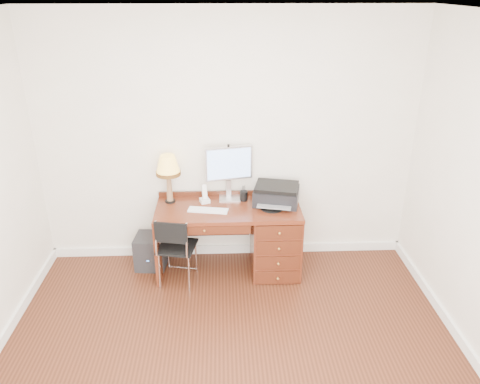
{
  "coord_description": "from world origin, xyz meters",
  "views": [
    {
      "loc": [
        -0.06,
        -2.95,
        2.88
      ],
      "look_at": [
        0.11,
        1.2,
        1.02
      ],
      "focal_mm": 35.0,
      "sensor_mm": 36.0,
      "label": 1
    }
  ],
  "objects_px": {
    "leg_lamp": "(168,168)",
    "phone": "(205,197)",
    "monitor": "(229,166)",
    "printer": "(276,194)",
    "chair": "(176,245)",
    "equipment_box": "(151,251)",
    "desk": "(259,235)"
  },
  "relations": [
    {
      "from": "monitor",
      "to": "printer",
      "type": "relative_size",
      "value": 1.11
    },
    {
      "from": "leg_lamp",
      "to": "phone",
      "type": "distance_m",
      "value": 0.49
    },
    {
      "from": "printer",
      "to": "chair",
      "type": "xyz_separation_m",
      "value": [
        -1.04,
        -0.35,
        -0.38
      ]
    },
    {
      "from": "equipment_box",
      "to": "monitor",
      "type": "bearing_deg",
      "value": 14.18
    },
    {
      "from": "chair",
      "to": "equipment_box",
      "type": "height_order",
      "value": "chair"
    },
    {
      "from": "printer",
      "to": "desk",
      "type": "bearing_deg",
      "value": -141.09
    },
    {
      "from": "monitor",
      "to": "desk",
      "type": "bearing_deg",
      "value": -49.93
    },
    {
      "from": "desk",
      "to": "chair",
      "type": "xyz_separation_m",
      "value": [
        -0.85,
        -0.26,
        0.06
      ]
    },
    {
      "from": "phone",
      "to": "chair",
      "type": "bearing_deg",
      "value": -145.45
    },
    {
      "from": "leg_lamp",
      "to": "phone",
      "type": "height_order",
      "value": "leg_lamp"
    },
    {
      "from": "equipment_box",
      "to": "desk",
      "type": "bearing_deg",
      "value": 0.62
    },
    {
      "from": "desk",
      "to": "monitor",
      "type": "xyz_separation_m",
      "value": [
        -0.3,
        0.23,
        0.7
      ]
    },
    {
      "from": "printer",
      "to": "chair",
      "type": "height_order",
      "value": "printer"
    },
    {
      "from": "phone",
      "to": "equipment_box",
      "type": "relative_size",
      "value": 0.55
    },
    {
      "from": "monitor",
      "to": "chair",
      "type": "bearing_deg",
      "value": -150.7
    },
    {
      "from": "monitor",
      "to": "phone",
      "type": "relative_size",
      "value": 2.88
    },
    {
      "from": "monitor",
      "to": "phone",
      "type": "height_order",
      "value": "monitor"
    },
    {
      "from": "printer",
      "to": "equipment_box",
      "type": "xyz_separation_m",
      "value": [
        -1.36,
        0.0,
        -0.67
      ]
    },
    {
      "from": "desk",
      "to": "monitor",
      "type": "height_order",
      "value": "monitor"
    },
    {
      "from": "desk",
      "to": "equipment_box",
      "type": "bearing_deg",
      "value": 175.32
    },
    {
      "from": "monitor",
      "to": "leg_lamp",
      "type": "distance_m",
      "value": 0.64
    },
    {
      "from": "equipment_box",
      "to": "leg_lamp",
      "type": "bearing_deg",
      "value": 19.77
    },
    {
      "from": "phone",
      "to": "chair",
      "type": "height_order",
      "value": "phone"
    },
    {
      "from": "leg_lamp",
      "to": "desk",
      "type": "bearing_deg",
      "value": -9.61
    },
    {
      "from": "monitor",
      "to": "chair",
      "type": "relative_size",
      "value": 0.75
    },
    {
      "from": "phone",
      "to": "monitor",
      "type": "bearing_deg",
      "value": 1.45
    },
    {
      "from": "monitor",
      "to": "equipment_box",
      "type": "bearing_deg",
      "value": 176.57
    },
    {
      "from": "monitor",
      "to": "printer",
      "type": "xyz_separation_m",
      "value": [
        0.49,
        -0.14,
        -0.27
      ]
    },
    {
      "from": "printer",
      "to": "phone",
      "type": "distance_m",
      "value": 0.76
    },
    {
      "from": "desk",
      "to": "phone",
      "type": "height_order",
      "value": "phone"
    },
    {
      "from": "leg_lamp",
      "to": "equipment_box",
      "type": "xyz_separation_m",
      "value": [
        -0.24,
        -0.06,
        -0.95
      ]
    },
    {
      "from": "desk",
      "to": "monitor",
      "type": "bearing_deg",
      "value": 142.38
    }
  ]
}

